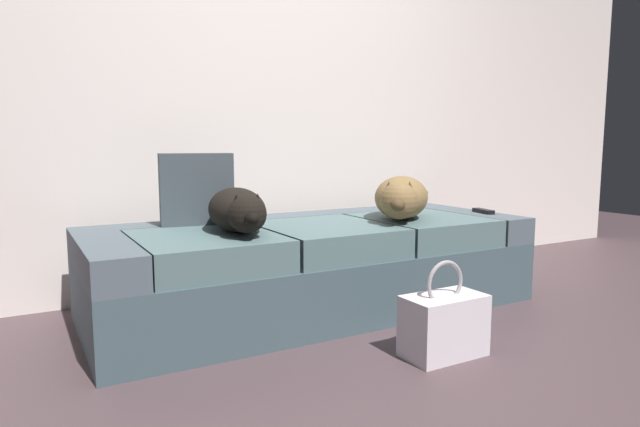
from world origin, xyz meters
The scene contains 8 objects.
ground_plane centered at (0.00, 0.00, 0.00)m, with size 10.00×10.00×0.00m, color #4B3A3E.
back_wall centered at (0.00, 1.60, 1.40)m, with size 6.40×0.10×2.80m, color silver.
couch centered at (0.00, 0.95, 0.22)m, with size 2.16×0.85×0.44m.
dog_dark centered at (-0.44, 0.84, 0.53)m, with size 0.31×0.57×0.19m.
dog_tan centered at (0.44, 0.83, 0.55)m, with size 0.52×0.57×0.22m.
tv_remote centered at (1.00, 0.81, 0.45)m, with size 0.04×0.15×0.02m, color black.
throw_pillow centered at (-0.52, 1.18, 0.61)m, with size 0.34×0.12×0.34m, color #3D474D.
handbag centered at (0.14, 0.17, 0.13)m, with size 0.32×0.18×0.38m.
Camera 1 is at (-1.28, -1.36, 0.82)m, focal length 30.47 mm.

